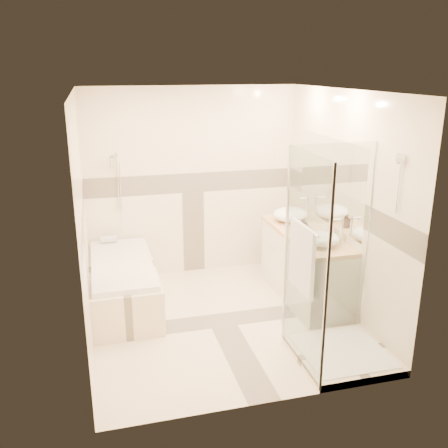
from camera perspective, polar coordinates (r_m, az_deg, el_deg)
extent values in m
cube|color=beige|center=(5.71, -0.34, -10.96)|extent=(2.80, 3.00, 0.01)
cube|color=white|center=(5.02, -0.39, 15.08)|extent=(2.80, 3.00, 0.01)
cube|color=#F6E2C5|center=(6.65, -3.61, 4.74)|extent=(2.80, 0.01, 2.50)
cube|color=#F6E2C5|center=(3.87, 5.23, -4.88)|extent=(2.80, 0.01, 2.50)
cube|color=#F6E2C5|center=(5.08, -15.89, 0.02)|extent=(0.01, 3.00, 2.50)
cube|color=#F6E2C5|center=(5.73, 13.38, 2.18)|extent=(0.01, 3.00, 2.50)
cube|color=white|center=(5.93, 12.03, 4.79)|extent=(0.01, 1.60, 1.00)
cylinder|color=silver|center=(6.48, -12.07, 4.95)|extent=(0.02, 0.02, 0.70)
cube|color=#F6E2C5|center=(6.04, -11.44, -6.96)|extent=(0.75, 1.70, 0.50)
cube|color=white|center=(5.93, -11.60, -4.50)|extent=(0.69, 1.60, 0.06)
ellipsoid|color=white|center=(5.95, -11.57, -4.95)|extent=(0.56, 1.40, 0.16)
cube|color=white|center=(6.14, 9.21, -4.92)|extent=(0.55, 1.60, 0.80)
cylinder|color=silver|center=(5.63, 8.20, -5.32)|extent=(0.01, 0.24, 0.01)
cylinder|color=silver|center=(6.32, 5.41, -2.62)|extent=(0.01, 0.24, 0.01)
cube|color=#EAB77C|center=(5.99, 9.40, -1.16)|extent=(0.57, 1.62, 0.05)
cube|color=#F6E2C5|center=(5.15, 13.36, -14.34)|extent=(0.90, 0.90, 0.08)
cube|color=white|center=(5.13, 13.40, -13.92)|extent=(0.80, 0.80, 0.01)
cube|color=white|center=(4.52, 9.25, -4.54)|extent=(0.01, 0.90, 2.00)
cube|color=white|center=(5.08, 11.84, -2.19)|extent=(0.90, 0.01, 2.00)
cylinder|color=silver|center=(4.15, 11.69, -6.78)|extent=(0.03, 0.03, 2.00)
cylinder|color=silver|center=(4.90, 7.08, -2.65)|extent=(0.03, 0.03, 2.00)
cylinder|color=silver|center=(5.29, 16.18, -1.70)|extent=(0.03, 0.03, 2.00)
cylinder|color=silver|center=(4.68, 19.49, 7.06)|extent=(0.03, 0.10, 0.10)
cylinder|color=silver|center=(4.39, 9.05, -0.22)|extent=(0.02, 0.60, 0.02)
cube|color=silver|center=(4.48, 8.87, -3.88)|extent=(0.04, 0.48, 0.62)
ellipsoid|color=white|center=(6.35, 7.60, 1.09)|extent=(0.44, 0.44, 0.18)
ellipsoid|color=white|center=(5.55, 11.18, -1.65)|extent=(0.38, 0.38, 0.15)
cylinder|color=silver|center=(6.42, 9.48, 1.79)|extent=(0.03, 0.03, 0.31)
cylinder|color=silver|center=(6.37, 9.09, 2.90)|extent=(0.11, 0.03, 0.03)
cylinder|color=silver|center=(5.63, 13.29, -0.74)|extent=(0.03, 0.03, 0.30)
cylinder|color=silver|center=(5.57, 12.89, 0.47)|extent=(0.11, 0.03, 0.03)
imported|color=black|center=(5.98, 9.12, -0.09)|extent=(0.08, 0.08, 0.16)
imported|color=black|center=(6.02, 8.95, -0.08)|extent=(0.12, 0.12, 0.14)
cube|color=silver|center=(6.51, 7.05, 1.10)|extent=(0.22, 0.30, 0.09)
cylinder|color=silver|center=(6.57, -13.03, -1.70)|extent=(0.21, 0.09, 0.09)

